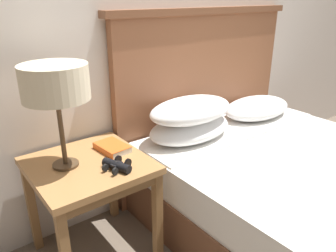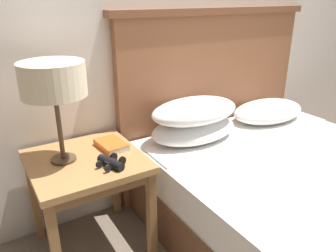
{
  "view_description": "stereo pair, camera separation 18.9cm",
  "coord_description": "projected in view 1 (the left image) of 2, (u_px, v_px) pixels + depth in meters",
  "views": [
    {
      "loc": [
        -1.28,
        -0.85,
        1.4
      ],
      "look_at": [
        -0.2,
        0.54,
        0.69
      ],
      "focal_mm": 35.0,
      "sensor_mm": 36.0,
      "label": 1
    },
    {
      "loc": [
        -1.12,
        -0.95,
        1.4
      ],
      "look_at": [
        -0.2,
        0.54,
        0.69
      ],
      "focal_mm": 35.0,
      "sensor_mm": 36.0,
      "label": 2
    }
  ],
  "objects": [
    {
      "name": "table_lamp",
      "position": [
        55.0,
        84.0,
        1.5
      ],
      "size": [
        0.31,
        0.31,
        0.52
      ],
      "color": "#4C3823",
      "rests_on": "nightstand"
    },
    {
      "name": "bed",
      "position": [
        285.0,
        182.0,
        2.04
      ],
      "size": [
        1.6,
        1.79,
        1.32
      ],
      "color": "brown",
      "rests_on": "ground_plane"
    },
    {
      "name": "nightstand",
      "position": [
        90.0,
        176.0,
        1.72
      ],
      "size": [
        0.58,
        0.58,
        0.59
      ],
      "color": "#AD7A47",
      "rests_on": "ground_plane"
    },
    {
      "name": "book_on_nightstand",
      "position": [
        112.0,
        148.0,
        1.82
      ],
      "size": [
        0.15,
        0.21,
        0.04
      ],
      "color": "silver",
      "rests_on": "nightstand"
    },
    {
      "name": "wall_back",
      "position": [
        155.0,
        11.0,
        2.07
      ],
      "size": [
        8.0,
        0.06,
        2.6
      ],
      "color": "silver",
      "rests_on": "ground_plane"
    },
    {
      "name": "binoculars_pair",
      "position": [
        117.0,
        165.0,
        1.62
      ],
      "size": [
        0.15,
        0.16,
        0.05
      ],
      "color": "black",
      "rests_on": "nightstand"
    }
  ]
}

